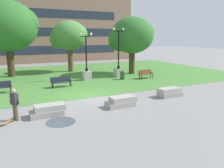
# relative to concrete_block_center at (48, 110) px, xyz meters

# --- Properties ---
(ground_plane) EXTENTS (140.00, 140.00, 0.00)m
(ground_plane) POSITION_rel_concrete_block_center_xyz_m (3.60, 2.42, -0.31)
(ground_plane) COLOR gray
(grass_lawn) EXTENTS (40.00, 20.00, 0.02)m
(grass_lawn) POSITION_rel_concrete_block_center_xyz_m (3.60, 12.42, -0.30)
(grass_lawn) COLOR #4C8438
(grass_lawn) RESTS_ON ground
(concrete_block_center) EXTENTS (1.91, 0.90, 0.64)m
(concrete_block_center) POSITION_rel_concrete_block_center_xyz_m (0.00, 0.00, 0.00)
(concrete_block_center) COLOR #9E9991
(concrete_block_center) RESTS_ON ground
(concrete_block_left) EXTENTS (1.92, 0.90, 0.64)m
(concrete_block_left) POSITION_rel_concrete_block_center_xyz_m (4.50, -0.31, 0.00)
(concrete_block_left) COLOR #9E9991
(concrete_block_left) RESTS_ON ground
(concrete_block_right) EXTENTS (1.83, 0.90, 0.64)m
(concrete_block_right) POSITION_rel_concrete_block_center_xyz_m (8.85, 0.23, 0.00)
(concrete_block_right) COLOR #9E9991
(concrete_block_right) RESTS_ON ground
(person_skateboarder) EXTENTS (0.52, 0.54, 1.71)m
(person_skateboarder) POSITION_rel_concrete_block_center_xyz_m (-1.65, 0.06, 0.66)
(person_skateboarder) COLOR brown
(person_skateboarder) RESTS_ON ground
(skateboard) EXTENTS (0.78, 0.93, 0.14)m
(skateboard) POSITION_rel_concrete_block_center_xyz_m (-2.04, -0.19, -0.22)
(skateboard) COLOR olive
(skateboard) RESTS_ON ground
(puddle) EXTENTS (1.55, 1.55, 0.01)m
(puddle) POSITION_rel_concrete_block_center_xyz_m (0.40, -1.24, -0.30)
(puddle) COLOR #47515B
(puddle) RESTS_ON ground
(park_bench_near_left) EXTENTS (1.83, 0.64, 0.90)m
(park_bench_near_left) POSITION_rel_concrete_block_center_xyz_m (2.36, 6.86, 0.23)
(park_bench_near_left) COLOR #1E232D
(park_bench_near_left) RESTS_ON grass_lawn
(park_bench_far_left) EXTENTS (1.85, 0.75, 0.90)m
(park_bench_far_left) POSITION_rel_concrete_block_center_xyz_m (11.40, 7.03, 0.23)
(park_bench_far_left) COLOR brown
(park_bench_far_left) RESTS_ON grass_lawn
(lamp_post_right) EXTENTS (1.32, 0.80, 5.43)m
(lamp_post_right) POSITION_rel_concrete_block_center_xyz_m (9.21, 9.09, 0.80)
(lamp_post_right) COLOR #ADA89E
(lamp_post_right) RESTS_ON grass_lawn
(lamp_post_center) EXTENTS (1.32, 0.80, 4.87)m
(lamp_post_center) POSITION_rel_concrete_block_center_xyz_m (5.46, 8.93, 0.71)
(lamp_post_center) COLOR #ADA89E
(lamp_post_center) RESTS_ON grass_lawn
(tree_far_right) EXTENTS (4.52, 4.31, 6.35)m
(tree_far_right) POSITION_rel_concrete_block_center_xyz_m (5.53, 15.36, 4.15)
(tree_far_right) COLOR brown
(tree_far_right) RESTS_ON grass_lawn
(tree_near_left) EXTENTS (5.23, 4.98, 6.64)m
(tree_near_left) POSITION_rel_concrete_block_center_xyz_m (11.69, 10.49, 4.16)
(tree_near_left) COLOR #42301E
(tree_near_left) RESTS_ON grass_lawn
(tree_far_left) EXTENTS (6.65, 6.33, 8.16)m
(tree_far_left) POSITION_rel_concrete_block_center_xyz_m (-1.46, 14.56, 5.10)
(tree_far_left) COLOR #42301E
(tree_far_left) RESTS_ON grass_lawn
(trash_bin) EXTENTS (0.49, 0.49, 0.96)m
(trash_bin) POSITION_rel_concrete_block_center_xyz_m (8.90, 7.58, 0.20)
(trash_bin) COLOR #234C28
(trash_bin) RESTS_ON grass_lawn
(building_facade_distant) EXTENTS (29.29, 1.03, 12.80)m
(building_facade_distant) POSITION_rel_concrete_block_center_xyz_m (6.38, 26.92, 6.09)
(building_facade_distant) COLOR #8E6B56
(building_facade_distant) RESTS_ON ground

